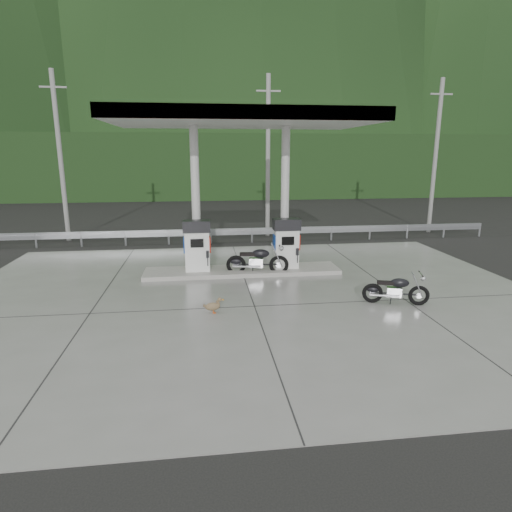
{
  "coord_description": "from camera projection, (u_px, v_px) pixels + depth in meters",
  "views": [
    {
      "loc": [
        -1.42,
        -12.36,
        4.25
      ],
      "look_at": [
        0.3,
        1.0,
        1.0
      ],
      "focal_mm": 30.0,
      "sensor_mm": 36.0,
      "label": 1
    }
  ],
  "objects": [
    {
      "name": "forested_hills",
      "position": [
        209.0,
        179.0,
        70.95
      ],
      "size": [
        100.0,
        40.0,
        140.0
      ],
      "primitive_type": null,
      "color": "black",
      "rests_on": "ground"
    },
    {
      "name": "ground",
      "position": [
        250.0,
        296.0,
        13.09
      ],
      "size": [
        160.0,
        160.0,
        0.0
      ],
      "primitive_type": "plane",
      "color": "black",
      "rests_on": "ground"
    },
    {
      "name": "utility_pole_a",
      "position": [
        60.0,
        159.0,
        20.32
      ],
      "size": [
        0.22,
        0.22,
        8.0
      ],
      "primitive_type": "cylinder",
      "color": "gray",
      "rests_on": "ground"
    },
    {
      "name": "canopy_roof",
      "position": [
        241.0,
        119.0,
        14.24
      ],
      "size": [
        8.5,
        5.0,
        0.4
      ],
      "primitive_type": "cube",
      "color": "white",
      "rests_on": "canopy_column_left"
    },
    {
      "name": "duck",
      "position": [
        212.0,
        307.0,
        11.56
      ],
      "size": [
        0.52,
        0.21,
        0.36
      ],
      "primitive_type": null,
      "rotation": [
        0.0,
        0.0,
        0.13
      ],
      "color": "brown",
      "rests_on": "forecourt_apron"
    },
    {
      "name": "utility_pole_b",
      "position": [
        268.0,
        158.0,
        21.56
      ],
      "size": [
        0.22,
        0.22,
        8.0
      ],
      "primitive_type": "cylinder",
      "color": "gray",
      "rests_on": "ground"
    },
    {
      "name": "guardrail",
      "position": [
        231.0,
        228.0,
        20.64
      ],
      "size": [
        26.0,
        0.16,
        1.42
      ],
      "primitive_type": null,
      "color": "gray",
      "rests_on": "ground"
    },
    {
      "name": "forecourt_apron",
      "position": [
        250.0,
        295.0,
        13.09
      ],
      "size": [
        18.0,
        14.0,
        0.02
      ],
      "primitive_type": "cube",
      "color": "slate",
      "rests_on": "ground"
    },
    {
      "name": "canopy_column_right",
      "position": [
        285.0,
        198.0,
        15.46
      ],
      "size": [
        0.3,
        0.3,
        5.0
      ],
      "primitive_type": "cylinder",
      "color": "silver",
      "rests_on": "pump_island"
    },
    {
      "name": "motorcycle_left",
      "position": [
        257.0,
        261.0,
        15.23
      ],
      "size": [
        2.15,
        0.93,
        0.99
      ],
      "primitive_type": null,
      "rotation": [
        0.0,
        0.0,
        -0.13
      ],
      "color": "black",
      "rests_on": "forecourt_apron"
    },
    {
      "name": "pump_island",
      "position": [
        243.0,
        271.0,
        15.48
      ],
      "size": [
        7.0,
        1.4,
        0.15
      ],
      "primitive_type": "cube",
      "color": "gray",
      "rests_on": "forecourt_apron"
    },
    {
      "name": "utility_pole_c",
      "position": [
        435.0,
        158.0,
        22.68
      ],
      "size": [
        0.22,
        0.22,
        8.0
      ],
      "primitive_type": "cylinder",
      "color": "gray",
      "rests_on": "ground"
    },
    {
      "name": "canopy_column_left",
      "position": [
        196.0,
        199.0,
        15.06
      ],
      "size": [
        0.3,
        0.3,
        5.0
      ],
      "primitive_type": "cylinder",
      "color": "silver",
      "rests_on": "pump_island"
    },
    {
      "name": "gas_pump_right",
      "position": [
        286.0,
        243.0,
        15.45
      ],
      "size": [
        0.95,
        0.55,
        1.8
      ],
      "primitive_type": null,
      "color": "white",
      "rests_on": "pump_island"
    },
    {
      "name": "road",
      "position": [
        227.0,
        230.0,
        24.18
      ],
      "size": [
        60.0,
        7.0,
        0.01
      ],
      "primitive_type": "cube",
      "color": "black",
      "rests_on": "ground"
    },
    {
      "name": "tree_band",
      "position": [
        215.0,
        166.0,
        41.32
      ],
      "size": [
        80.0,
        6.0,
        6.0
      ],
      "primitive_type": "cube",
      "color": "black",
      "rests_on": "ground"
    },
    {
      "name": "motorcycle_right",
      "position": [
        396.0,
        290.0,
        12.23
      ],
      "size": [
        1.83,
        1.04,
        0.83
      ],
      "primitive_type": null,
      "rotation": [
        0.0,
        0.0,
        -0.3
      ],
      "color": "black",
      "rests_on": "forecourt_apron"
    },
    {
      "name": "gas_pump_left",
      "position": [
        197.0,
        246.0,
        15.05
      ],
      "size": [
        0.95,
        0.55,
        1.8
      ],
      "primitive_type": null,
      "color": "white",
      "rests_on": "pump_island"
    }
  ]
}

